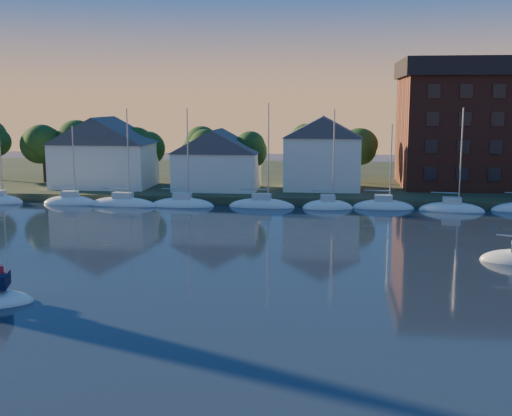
% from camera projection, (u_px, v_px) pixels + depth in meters
% --- Properties ---
extents(ground, '(260.00, 260.00, 0.00)m').
position_uv_depth(ground, '(134.00, 374.00, 30.18)').
color(ground, black).
rests_on(ground, ground).
extents(shoreline_land, '(160.00, 50.00, 2.00)m').
position_uv_depth(shoreline_land, '(273.00, 181.00, 103.68)').
color(shoreline_land, '#2B3720').
rests_on(shoreline_land, ground).
extents(wooden_dock, '(120.00, 3.00, 1.00)m').
position_uv_depth(wooden_dock, '(257.00, 203.00, 81.14)').
color(wooden_dock, brown).
rests_on(wooden_dock, ground).
extents(clubhouse_west, '(13.65, 9.45, 9.64)m').
position_uv_depth(clubhouse_west, '(104.00, 151.00, 88.52)').
color(clubhouse_west, white).
rests_on(clubhouse_west, shoreline_land).
extents(clubhouse_centre, '(11.55, 8.40, 8.08)m').
position_uv_depth(clubhouse_centre, '(217.00, 159.00, 85.88)').
color(clubhouse_centre, white).
rests_on(clubhouse_centre, shoreline_land).
extents(clubhouse_east, '(10.50, 8.40, 9.80)m').
position_uv_depth(clubhouse_east, '(322.00, 152.00, 86.12)').
color(clubhouse_east, white).
rests_on(clubhouse_east, shoreline_land).
extents(condo_block, '(31.00, 17.00, 17.40)m').
position_uv_depth(condo_block, '(512.00, 123.00, 88.41)').
color(condo_block, brown).
rests_on(condo_block, shoreline_land).
extents(tree_line, '(93.40, 5.40, 8.90)m').
position_uv_depth(tree_line, '(280.00, 141.00, 90.52)').
color(tree_line, '#362418').
rests_on(tree_line, shoreline_land).
extents(moored_fleet, '(79.50, 2.40, 12.05)m').
position_uv_depth(moored_fleet, '(222.00, 205.00, 78.64)').
color(moored_fleet, white).
rests_on(moored_fleet, ground).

